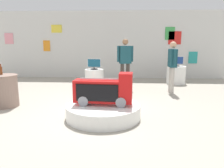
# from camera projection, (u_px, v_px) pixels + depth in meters

# --- Properties ---
(ground_plane) EXTENTS (30.00, 30.00, 0.00)m
(ground_plane) POSITION_uv_depth(u_px,v_px,m) (90.00, 113.00, 5.05)
(ground_plane) COLOR #A8A091
(back_wall_display) EXTENTS (10.42, 0.13, 2.93)m
(back_wall_display) POSITION_uv_depth(u_px,v_px,m) (107.00, 45.00, 9.69)
(back_wall_display) COLOR silver
(back_wall_display) RESTS_ON ground
(main_display_pedestal) EXTENTS (1.59, 1.59, 0.29)m
(main_display_pedestal) POSITION_uv_depth(u_px,v_px,m) (103.00, 111.00, 4.69)
(main_display_pedestal) COLOR white
(main_display_pedestal) RESTS_ON ground
(novelty_firetruck_tv) EXTENTS (1.25, 0.47, 0.69)m
(novelty_firetruck_tv) POSITION_uv_depth(u_px,v_px,m) (104.00, 91.00, 4.60)
(novelty_firetruck_tv) COLOR gray
(novelty_firetruck_tv) RESTS_ON main_display_pedestal
(display_pedestal_left_rear) EXTENTS (0.72, 0.72, 0.68)m
(display_pedestal_left_rear) POSITION_uv_depth(u_px,v_px,m) (176.00, 75.00, 8.47)
(display_pedestal_left_rear) COLOR white
(display_pedestal_left_rear) RESTS_ON ground
(tv_on_left_rear) EXTENTS (0.47, 0.22, 0.37)m
(tv_on_left_rear) POSITION_uv_depth(u_px,v_px,m) (177.00, 61.00, 8.37)
(tv_on_left_rear) COLOR black
(tv_on_left_rear) RESTS_ON display_pedestal_left_rear
(display_pedestal_center_rear) EXTENTS (0.64, 0.64, 0.68)m
(display_pedestal_center_rear) POSITION_uv_depth(u_px,v_px,m) (94.00, 79.00, 7.52)
(display_pedestal_center_rear) COLOR white
(display_pedestal_center_rear) RESTS_ON ground
(tv_on_center_rear) EXTENTS (0.47, 0.24, 0.36)m
(tv_on_center_rear) POSITION_uv_depth(u_px,v_px,m) (94.00, 64.00, 7.41)
(tv_on_center_rear) COLOR black
(tv_on_center_rear) RESTS_ON display_pedestal_center_rear
(side_table_round) EXTENTS (0.64, 0.64, 0.81)m
(side_table_round) POSITION_uv_depth(u_px,v_px,m) (5.00, 90.00, 5.46)
(side_table_round) COLOR gray
(side_table_round) RESTS_ON ground
(bottle_on_side_table) EXTENTS (0.07, 0.07, 0.27)m
(bottle_on_side_table) POSITION_uv_depth(u_px,v_px,m) (1.00, 70.00, 5.41)
(bottle_on_side_table) COLOR brown
(bottle_on_side_table) RESTS_ON side_table_round
(shopper_browsing_near_truck) EXTENTS (0.54, 0.30, 1.71)m
(shopper_browsing_near_truck) POSITION_uv_depth(u_px,v_px,m) (125.00, 60.00, 7.29)
(shopper_browsing_near_truck) COLOR #38332D
(shopper_browsing_near_truck) RESTS_ON ground
(shopper_browsing_rear) EXTENTS (0.22, 0.56, 1.62)m
(shopper_browsing_rear) POSITION_uv_depth(u_px,v_px,m) (172.00, 63.00, 6.84)
(shopper_browsing_rear) COLOR #B2ADA3
(shopper_browsing_rear) RESTS_ON ground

